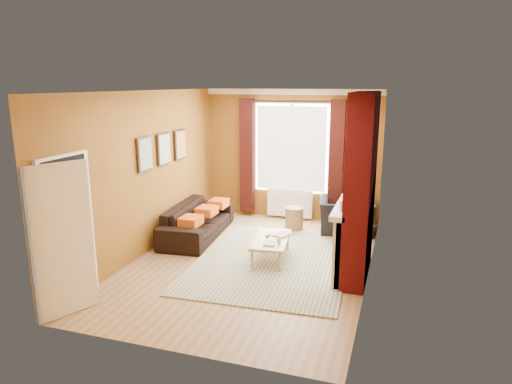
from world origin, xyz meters
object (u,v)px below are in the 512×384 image
Objects in this scene: sofa at (198,220)px; floor_lamp at (362,174)px; armchair at (347,216)px; coffee_table at (271,241)px; wicker_stool at (294,218)px.

floor_lamp is at bearing -72.20° from sofa.
floor_lamp reaches higher than armchair.
coffee_table is 2.55× the size of wicker_stool.
wicker_stool is at bearing -64.89° from sofa.
armchair reaches higher than sofa.
sofa is at bearing -149.94° from wicker_stool.
armchair is 2.29× the size of wicker_stool.
wicker_stool reaches higher than coffee_table.
coffee_table is (-1.04, -1.83, -0.01)m from armchair.
coffee_table is 2.50m from floor_lamp.
floor_lamp is (1.27, 1.98, 0.85)m from coffee_table.
armchair is (2.73, 1.10, 0.03)m from sofa.
floor_lamp reaches higher than wicker_stool.
coffee_table is at bearing -118.31° from sofa.
sofa is 1.85m from coffee_table.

